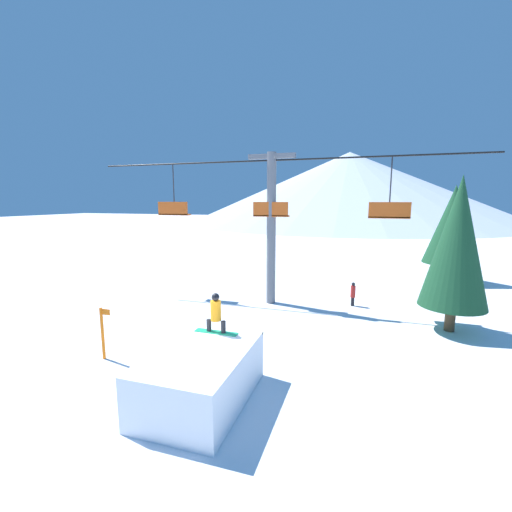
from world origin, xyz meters
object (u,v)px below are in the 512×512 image
(snowboarder, at_px, (216,314))
(trail_marker, at_px, (103,332))
(pine_tree_near, at_px, (457,243))
(snow_ramp, at_px, (201,376))
(distant_skier, at_px, (353,293))

(snowboarder, relative_size, trail_marker, 0.75)
(trail_marker, bearing_deg, pine_tree_near, 28.68)
(pine_tree_near, bearing_deg, snow_ramp, -134.37)
(snow_ramp, height_order, snowboarder, snowboarder)
(distant_skier, bearing_deg, pine_tree_near, -30.20)
(snow_ramp, xyz_separation_m, distant_skier, (3.54, 9.96, -0.04))
(pine_tree_near, height_order, trail_marker, pine_tree_near)
(snowboarder, distance_m, distant_skier, 9.50)
(pine_tree_near, height_order, distant_skier, pine_tree_near)
(snow_ramp, relative_size, trail_marker, 2.02)
(trail_marker, bearing_deg, snow_ramp, -15.95)
(snow_ramp, bearing_deg, pine_tree_near, 45.63)
(snowboarder, height_order, trail_marker, snowboarder)
(snow_ramp, height_order, distant_skier, snow_ramp)
(trail_marker, xyz_separation_m, distant_skier, (7.82, 8.73, -0.29))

